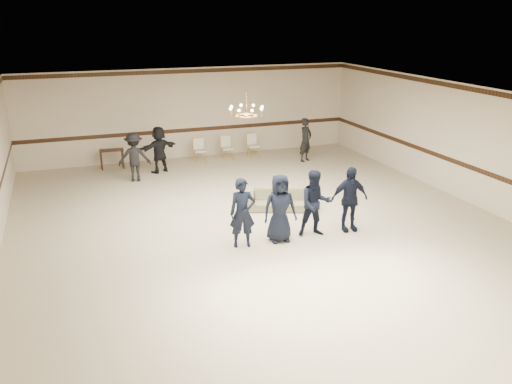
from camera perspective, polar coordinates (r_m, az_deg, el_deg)
room at (r=12.97m, az=0.45°, el=3.22°), size 12.01×14.01×3.21m
chair_rail at (r=19.62m, az=-6.81°, el=6.58°), size 12.00×0.02×0.14m
crown_molding at (r=19.30m, az=-7.05°, el=12.63°), size 12.00×0.02×0.14m
chandelier at (r=13.62m, az=-1.04°, el=9.45°), size 0.94×0.94×0.89m
boy_a at (r=11.93m, az=-1.45°, el=-2.24°), size 0.64×0.49×1.59m
boy_b at (r=12.23m, az=2.54°, el=-1.72°), size 0.82×0.57×1.59m
boy_c at (r=12.59m, az=6.33°, el=-1.22°), size 0.88×0.75×1.59m
boy_d at (r=12.99m, az=9.89°, el=-0.74°), size 0.96×0.47×1.59m
settee at (r=14.38m, az=2.63°, el=-0.77°), size 2.02×1.36×0.55m
adult_left at (r=17.08m, az=-12.81°, el=3.65°), size 1.07×0.73×1.54m
adult_mid at (r=17.88m, az=-10.26°, el=4.47°), size 1.49×0.93×1.54m
adult_right at (r=19.02m, az=5.30°, el=5.54°), size 0.67×0.60×1.54m
banquet_chair_left at (r=19.02m, az=-5.99°, el=4.42°), size 0.42×0.42×0.83m
banquet_chair_mid at (r=19.28m, az=-3.10°, el=4.69°), size 0.41×0.41×0.83m
banquet_chair_right at (r=19.58m, az=-0.30°, el=4.94°), size 0.41×0.41×0.83m
console_table at (r=18.75m, az=-15.05°, el=3.41°), size 0.81×0.38×0.66m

